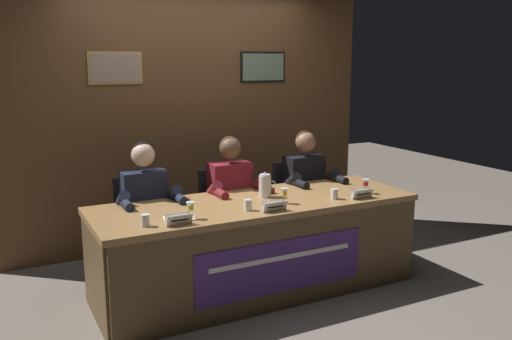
# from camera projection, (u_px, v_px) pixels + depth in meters

# --- Properties ---
(ground_plane) EXTENTS (12.00, 12.00, 0.00)m
(ground_plane) POSITION_uv_depth(u_px,v_px,m) (256.00, 289.00, 4.47)
(ground_plane) COLOR #70665B
(wall_back_panelled) EXTENTS (3.81, 0.14, 2.60)m
(wall_back_panelled) POSITION_uv_depth(u_px,v_px,m) (193.00, 116.00, 5.43)
(wall_back_panelled) COLOR brown
(wall_back_panelled) RESTS_ON ground_plane
(conference_table) EXTENTS (2.61, 0.89, 0.75)m
(conference_table) POSITION_uv_depth(u_px,v_px,m) (262.00, 233.00, 4.27)
(conference_table) COLOR olive
(conference_table) RESTS_ON ground_plane
(chair_left) EXTENTS (0.44, 0.44, 0.89)m
(chair_left) POSITION_uv_depth(u_px,v_px,m) (142.00, 232.00, 4.58)
(chair_left) COLOR black
(chair_left) RESTS_ON ground_plane
(panelist_left) EXTENTS (0.51, 0.48, 1.21)m
(panelist_left) POSITION_uv_depth(u_px,v_px,m) (147.00, 206.00, 4.35)
(panelist_left) COLOR black
(panelist_left) RESTS_ON ground_plane
(nameplate_left) EXTENTS (0.18, 0.06, 0.08)m
(nameplate_left) POSITION_uv_depth(u_px,v_px,m) (179.00, 220.00, 3.67)
(nameplate_left) COLOR white
(nameplate_left) RESTS_ON conference_table
(juice_glass_left) EXTENTS (0.06, 0.06, 0.12)m
(juice_glass_left) POSITION_uv_depth(u_px,v_px,m) (190.00, 207.00, 3.80)
(juice_glass_left) COLOR white
(juice_glass_left) RESTS_ON conference_table
(water_cup_left) EXTENTS (0.06, 0.06, 0.08)m
(water_cup_left) POSITION_uv_depth(u_px,v_px,m) (145.00, 221.00, 3.64)
(water_cup_left) COLOR silver
(water_cup_left) RESTS_ON conference_table
(chair_center) EXTENTS (0.44, 0.44, 0.89)m
(chair_center) POSITION_uv_depth(u_px,v_px,m) (225.00, 220.00, 4.93)
(chair_center) COLOR black
(chair_center) RESTS_ON ground_plane
(panelist_center) EXTENTS (0.51, 0.48, 1.21)m
(panelist_center) POSITION_uv_depth(u_px,v_px,m) (234.00, 195.00, 4.70)
(panelist_center) COLOR black
(panelist_center) RESTS_ON ground_plane
(nameplate_center) EXTENTS (0.19, 0.06, 0.08)m
(nameplate_center) POSITION_uv_depth(u_px,v_px,m) (274.00, 206.00, 4.00)
(nameplate_center) COLOR white
(nameplate_center) RESTS_ON conference_table
(juice_glass_center) EXTENTS (0.06, 0.06, 0.12)m
(juice_glass_center) POSITION_uv_depth(u_px,v_px,m) (284.00, 193.00, 4.21)
(juice_glass_center) COLOR white
(juice_glass_center) RESTS_ON conference_table
(water_cup_center) EXTENTS (0.06, 0.06, 0.08)m
(water_cup_center) POSITION_uv_depth(u_px,v_px,m) (248.00, 206.00, 4.02)
(water_cup_center) COLOR silver
(water_cup_center) RESTS_ON conference_table
(chair_right) EXTENTS (0.44, 0.44, 0.89)m
(chair_right) POSITION_uv_depth(u_px,v_px,m) (297.00, 209.00, 5.27)
(chair_right) COLOR black
(chair_right) RESTS_ON ground_plane
(panelist_right) EXTENTS (0.51, 0.48, 1.21)m
(panelist_right) POSITION_uv_depth(u_px,v_px,m) (308.00, 186.00, 5.04)
(panelist_right) COLOR black
(panelist_right) RESTS_ON ground_plane
(nameplate_right) EXTENTS (0.19, 0.06, 0.08)m
(nameplate_right) POSITION_uv_depth(u_px,v_px,m) (362.00, 194.00, 4.37)
(nameplate_right) COLOR white
(nameplate_right) RESTS_ON conference_table
(juice_glass_right) EXTENTS (0.06, 0.06, 0.12)m
(juice_glass_right) POSITION_uv_depth(u_px,v_px,m) (366.00, 184.00, 4.53)
(juice_glass_right) COLOR white
(juice_glass_right) RESTS_ON conference_table
(water_cup_right) EXTENTS (0.06, 0.06, 0.08)m
(water_cup_right) POSITION_uv_depth(u_px,v_px,m) (334.00, 194.00, 4.36)
(water_cup_right) COLOR silver
(water_cup_right) RESTS_ON conference_table
(water_pitcher_central) EXTENTS (0.15, 0.10, 0.21)m
(water_pitcher_central) POSITION_uv_depth(u_px,v_px,m) (265.00, 186.00, 4.40)
(water_pitcher_central) COLOR silver
(water_pitcher_central) RESTS_ON conference_table
(document_stack_left) EXTENTS (0.23, 0.18, 0.01)m
(document_stack_left) POSITION_uv_depth(u_px,v_px,m) (179.00, 218.00, 3.81)
(document_stack_left) COLOR white
(document_stack_left) RESTS_ON conference_table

